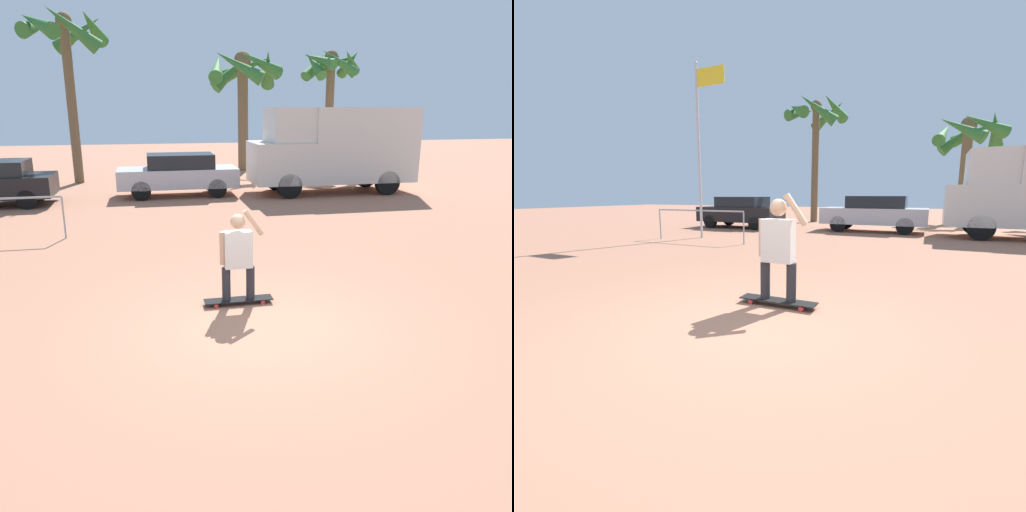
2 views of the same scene
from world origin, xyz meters
The scene contains 8 objects.
ground_plane centered at (0.00, 0.00, 0.00)m, with size 80.00×80.00×0.00m, color #A36B51.
skateboard centered at (-0.08, 1.00, 0.07)m, with size 1.14×0.25×0.09m.
person_skateboarder centered at (-0.08, 1.00, 0.90)m, with size 0.73×0.24×1.51m.
camper_van centered at (5.52, 11.47, 1.72)m, with size 6.10×2.24×3.14m.
parked_car_silver centered at (-0.33, 11.94, 0.81)m, with size 4.32×1.74×1.52m.
palm_tree_near_van centered at (7.57, 17.79, 4.80)m, with size 3.11×3.06×5.90m.
palm_tree_center_background centered at (3.51, 19.17, 4.69)m, with size 3.79×4.00×5.97m.
palm_tree_far_left centered at (-4.34, 16.05, 5.68)m, with size 3.54×3.60×6.98m.
Camera 1 is at (-1.42, -6.61, 3.14)m, focal length 35.00 mm.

